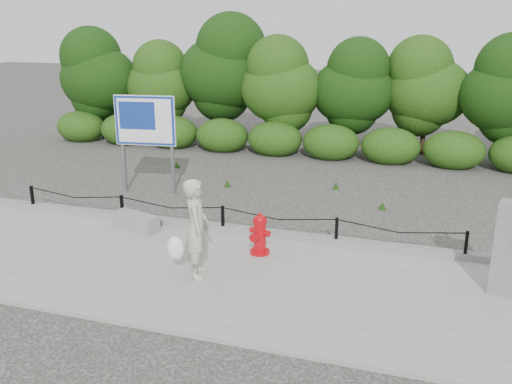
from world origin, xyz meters
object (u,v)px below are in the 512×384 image
object	(u,v)px
pedestrian	(195,230)
advertising_sign	(145,125)
concrete_block	(136,222)
fire_hydrant	(260,234)

from	to	relation	value
pedestrian	advertising_sign	bearing A→B (deg)	14.83
concrete_block	advertising_sign	bearing A→B (deg)	112.86
fire_hydrant	concrete_block	bearing A→B (deg)	-170.17
fire_hydrant	concrete_block	world-z (taller)	fire_hydrant
fire_hydrant	pedestrian	xyz separation A→B (m)	(-0.80, -1.29, 0.48)
pedestrian	concrete_block	size ratio (longest dim) A/B	1.64
concrete_block	pedestrian	bearing A→B (deg)	-37.90
pedestrian	concrete_block	distance (m)	2.90
concrete_block	advertising_sign	world-z (taller)	advertising_sign
pedestrian	fire_hydrant	bearing A→B (deg)	-53.96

